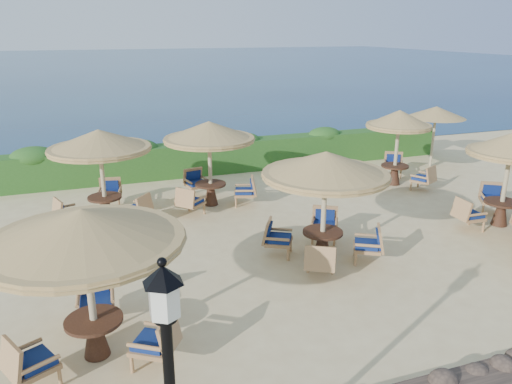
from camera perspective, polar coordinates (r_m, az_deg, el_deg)
name	(u,v)px	position (r m, az deg, el deg)	size (l,w,h in m)	color
ground	(311,241)	(13.18, 6.25, -5.61)	(120.00, 120.00, 0.00)	beige
sea	(112,65)	(81.17, -16.13, 13.78)	(160.00, 160.00, 0.00)	#0B2648
hedge	(231,156)	(19.38, -2.88, 4.15)	(18.00, 0.90, 1.20)	#1F4B18
extra_parasol	(436,112)	(20.96, 19.89, 8.55)	(2.30, 2.30, 2.41)	#BFB087
cafe_set_0	(85,248)	(8.37, -18.93, -6.10)	(3.21, 3.21, 2.65)	#BFB087
cafe_set_1	(325,185)	(11.61, 7.89, 0.83)	(2.97, 2.97, 2.65)	#BFB087
cafe_set_3	(100,155)	(14.63, -17.35, 4.04)	(2.87, 2.87, 2.65)	#BFB087
cafe_set_4	(209,146)	(15.28, -5.34, 5.31)	(2.84, 2.84, 2.65)	#BFB087
cafe_set_5	(398,136)	(18.04, 15.89, 6.18)	(2.53, 2.77, 2.65)	#BFB087
cafe_set_6	(508,165)	(15.22, 26.88, 2.80)	(2.56, 2.77, 2.65)	#BFB087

